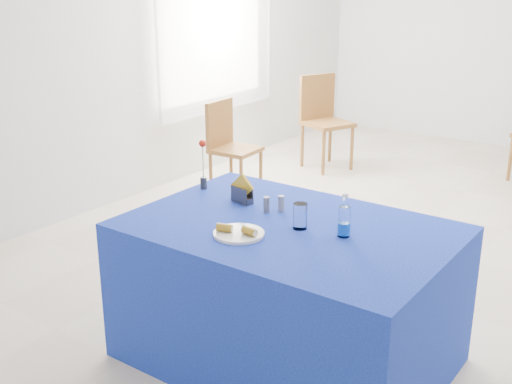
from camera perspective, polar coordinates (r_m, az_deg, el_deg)
floor at (r=5.02m, az=12.79°, el=-4.54°), size 7.00×7.00×0.00m
room_shell at (r=4.64m, az=14.38°, el=15.74°), size 7.00×7.00×7.00m
window_pane at (r=6.61m, az=-3.89°, el=15.25°), size 0.04×1.50×1.60m
curtain at (r=6.57m, az=-3.40°, el=15.24°), size 0.04×1.75×1.85m
plate at (r=3.08m, az=-1.53°, el=-3.73°), size 0.25×0.25×0.01m
drinking_glass at (r=3.15m, az=3.94°, el=-2.15°), size 0.07×0.07×0.13m
salt_shaker at (r=3.38m, az=2.25°, el=-1.03°), size 0.03×0.03×0.08m
pepper_shaker at (r=3.36m, az=0.94°, el=-1.12°), size 0.03×0.03×0.08m
blue_table at (r=3.36m, az=2.83°, el=-9.00°), size 1.60×1.10×0.76m
water_bottle at (r=3.07m, az=7.84°, el=-2.68°), size 0.06×0.06×0.21m
napkin_holder at (r=3.51m, az=-1.25°, el=-0.16°), size 0.15×0.08×0.17m
rose_vase at (r=3.72m, az=-4.72°, el=2.29°), size 0.04×0.04×0.29m
chair_win_a at (r=5.89m, az=-2.47°, el=4.53°), size 0.41×0.41×0.87m
chair_win_b at (r=6.80m, az=5.95°, el=6.85°), size 0.57×0.57×0.97m
banana_pieces at (r=3.06m, az=-1.69°, el=-3.36°), size 0.21×0.09×0.04m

